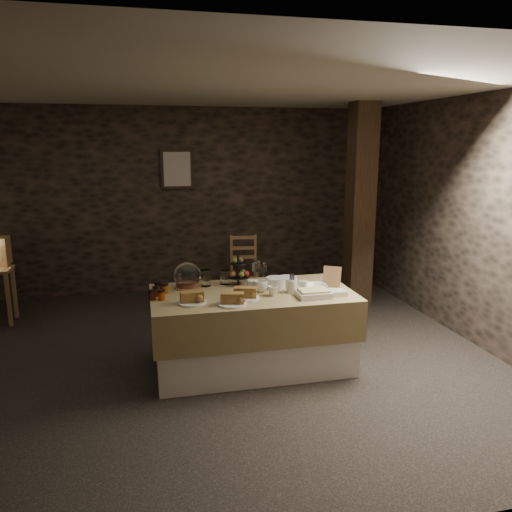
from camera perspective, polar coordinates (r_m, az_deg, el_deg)
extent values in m
cube|color=black|center=(5.12, -4.62, -11.46)|extent=(5.50, 5.00, 0.01)
cube|color=black|center=(7.20, -7.71, 6.26)|extent=(5.50, 0.02, 2.60)
cube|color=black|center=(2.36, 3.74, -6.89)|extent=(5.50, 0.02, 2.60)
cube|color=black|center=(5.79, 23.21, 3.82)|extent=(0.02, 5.00, 2.60)
cube|color=beige|center=(4.70, -5.21, 18.87)|extent=(5.50, 5.00, 0.01)
cube|color=white|center=(4.79, -0.42, -8.61)|extent=(1.80, 0.93, 0.70)
cube|color=olive|center=(4.72, -0.43, -6.35)|extent=(1.87, 0.99, 0.38)
cube|color=#986B44|center=(6.50, -26.44, -4.54)|extent=(0.04, 0.04, 0.63)
cube|color=#986B44|center=(6.78, -25.88, -3.82)|extent=(0.04, 0.04, 0.63)
cube|color=#986B44|center=(6.98, -1.33, -2.93)|extent=(0.44, 0.42, 0.05)
cube|color=#986B44|center=(7.03, -1.61, 0.91)|extent=(0.38, 0.07, 0.38)
cube|color=black|center=(6.56, 11.82, 5.49)|extent=(0.30, 0.30, 2.60)
cube|color=#312518|center=(7.12, -9.02, 9.79)|extent=(0.45, 0.03, 0.55)
cube|color=beige|center=(7.10, -9.00, 9.78)|extent=(0.37, 0.01, 0.47)
cylinder|color=white|center=(4.80, 2.26, -3.04)|extent=(0.19, 0.19, 0.10)
cylinder|color=white|center=(4.87, 3.57, -2.90)|extent=(0.20, 0.20, 0.08)
cylinder|color=white|center=(4.65, 4.13, -3.46)|extent=(0.10, 0.10, 0.12)
imported|color=white|center=(4.66, 0.50, -3.46)|extent=(0.15, 0.15, 0.11)
imported|color=white|center=(4.54, 1.92, -4.01)|extent=(0.10, 0.10, 0.09)
cylinder|color=white|center=(4.71, -0.45, -3.35)|extent=(0.09, 0.09, 0.09)
cylinder|color=white|center=(4.73, 5.41, -3.38)|extent=(0.08, 0.08, 0.09)
imported|color=white|center=(4.76, 6.79, -3.54)|extent=(0.23, 0.23, 0.05)
cylinder|color=#986B44|center=(4.85, -7.83, -3.52)|extent=(0.26, 0.26, 0.01)
cylinder|color=brown|center=(4.84, -7.84, -3.06)|extent=(0.22, 0.22, 0.07)
sphere|color=white|center=(4.82, -7.87, -2.22)|extent=(0.26, 0.26, 0.26)
cylinder|color=black|center=(4.87, -2.04, -1.60)|extent=(0.02, 0.02, 0.30)
cylinder|color=black|center=(4.88, -2.03, -2.40)|extent=(0.21, 0.21, 0.01)
cylinder|color=black|center=(4.85, -2.04, -0.89)|extent=(0.15, 0.15, 0.01)
sphere|color=#5A7827|center=(4.91, -1.49, -1.89)|extent=(0.06, 0.06, 0.06)
sphere|color=maroon|center=(4.90, -2.62, -1.93)|extent=(0.06, 0.06, 0.06)
sphere|color=#5A7827|center=(4.83, -1.71, -2.15)|extent=(0.06, 0.06, 0.06)
sphere|color=brown|center=(4.84, -2.69, -2.12)|extent=(0.06, 0.06, 0.06)
sphere|color=maroon|center=(4.86, -1.14, -2.06)|extent=(0.06, 0.06, 0.06)
cylinder|color=white|center=(4.38, -7.32, -5.27)|extent=(0.26, 0.26, 0.01)
cube|color=brown|center=(4.36, -7.33, -4.62)|extent=(0.20, 0.10, 0.09)
cylinder|color=white|center=(4.31, -2.72, -5.46)|extent=(0.26, 0.26, 0.01)
cube|color=brown|center=(4.30, -2.73, -4.80)|extent=(0.21, 0.13, 0.09)
cylinder|color=white|center=(4.47, -1.24, -4.80)|extent=(0.26, 0.26, 0.01)
cube|color=brown|center=(4.45, -1.24, -4.15)|extent=(0.22, 0.14, 0.09)
cylinder|color=#541C16|center=(4.62, -11.32, -4.06)|extent=(0.06, 0.06, 0.07)
cylinder|color=#AE4910|center=(4.50, -10.75, -4.50)|extent=(0.06, 0.06, 0.07)
cylinder|color=#541C16|center=(4.53, -11.78, -4.44)|extent=(0.06, 0.06, 0.07)
cylinder|color=#AE4910|center=(4.69, -10.37, -3.77)|extent=(0.06, 0.06, 0.07)
cylinder|color=#541C16|center=(4.75, -11.13, -3.61)|extent=(0.06, 0.06, 0.07)
cube|color=white|center=(4.54, 6.58, -4.35)|extent=(0.30, 0.22, 0.05)
cube|color=#FAF08F|center=(4.53, 6.59, -3.92)|extent=(0.26, 0.18, 0.02)
cube|color=white|center=(4.63, 9.32, -4.14)|extent=(0.14, 0.14, 0.04)
cube|color=#986B44|center=(4.87, 8.67, -2.45)|extent=(0.18, 0.15, 0.22)
cylinder|color=white|center=(4.87, -5.78, -2.51)|extent=(0.10, 0.10, 0.16)
cylinder|color=white|center=(4.91, -3.57, -2.44)|extent=(0.09, 0.09, 0.14)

